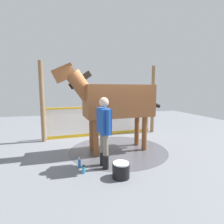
# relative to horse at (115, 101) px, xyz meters

# --- Properties ---
(ground_plane) EXTENTS (16.00, 16.00, 0.02)m
(ground_plane) POSITION_rel_horse_xyz_m (0.30, 0.05, -1.56)
(ground_plane) COLOR slate
(wet_patch) EXTENTS (3.05, 3.05, 0.00)m
(wet_patch) POSITION_rel_horse_xyz_m (0.01, -0.11, -1.55)
(wet_patch) COLOR #4C4C54
(wet_patch) RESTS_ON ground
(barrier_wall) EXTENTS (0.31, 4.31, 1.20)m
(barrier_wall) POSITION_rel_horse_xyz_m (1.89, -0.01, -0.99)
(barrier_wall) COLOR white
(barrier_wall) RESTS_ON ground
(roof_post_near) EXTENTS (0.16, 0.16, 2.88)m
(roof_post_near) POSITION_rel_horse_xyz_m (1.60, 2.23, -0.11)
(roof_post_near) COLOR olive
(roof_post_near) RESTS_ON ground
(roof_post_far) EXTENTS (0.16, 0.16, 2.88)m
(roof_post_far) POSITION_rel_horse_xyz_m (1.83, -2.27, -0.11)
(roof_post_far) COLOR olive
(roof_post_far) RESTS_ON ground
(horse) EXTENTS (1.06, 3.38, 2.60)m
(horse) POSITION_rel_horse_xyz_m (0.00, 0.00, 0.00)
(horse) COLOR brown
(horse) RESTS_ON ground
(handler) EXTENTS (0.68, 0.27, 1.71)m
(handler) POSITION_rel_horse_xyz_m (-1.08, 0.58, -0.56)
(handler) COLOR black
(handler) RESTS_ON ground
(wash_bucket) EXTENTS (0.38, 0.38, 0.33)m
(wash_bucket) POSITION_rel_horse_xyz_m (-1.68, 0.35, -1.38)
(wash_bucket) COLOR black
(wash_bucket) RESTS_ON ground
(bottle_shampoo) EXTENTS (0.07, 0.07, 0.19)m
(bottle_shampoo) POSITION_rel_horse_xyz_m (-1.27, 1.10, -1.46)
(bottle_shampoo) COLOR #3399CC
(bottle_shampoo) RESTS_ON ground
(bottle_spray) EXTENTS (0.07, 0.07, 0.25)m
(bottle_spray) POSITION_rel_horse_xyz_m (-0.94, 1.17, -1.43)
(bottle_spray) COLOR blue
(bottle_spray) RESTS_ON ground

